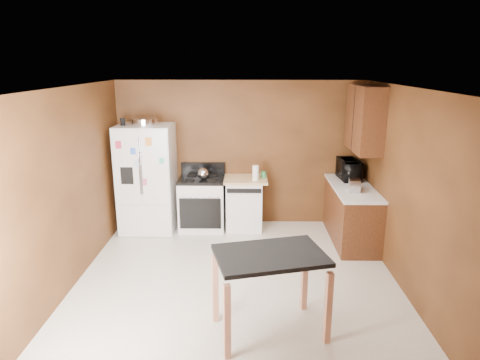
{
  "coord_description": "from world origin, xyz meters",
  "views": [
    {
      "loc": [
        0.13,
        -5.02,
        2.79
      ],
      "look_at": [
        0.03,
        0.85,
        1.16
      ],
      "focal_mm": 32.0,
      "sensor_mm": 36.0,
      "label": 1
    }
  ],
  "objects_px": {
    "roasting_pan": "(145,122)",
    "microwave": "(349,170)",
    "dishwasher": "(244,203)",
    "green_canister": "(263,175)",
    "paper_towel": "(256,173)",
    "refrigerator": "(147,178)",
    "kettle": "(203,174)",
    "island": "(270,267)",
    "gas_range": "(202,202)",
    "toaster": "(354,185)",
    "pen_cup": "(123,122)"
  },
  "relations": [
    {
      "from": "microwave",
      "to": "dishwasher",
      "type": "distance_m",
      "value": 1.85
    },
    {
      "from": "kettle",
      "to": "toaster",
      "type": "relative_size",
      "value": 0.72
    },
    {
      "from": "refrigerator",
      "to": "dishwasher",
      "type": "relative_size",
      "value": 2.02
    },
    {
      "from": "toaster",
      "to": "island",
      "type": "xyz_separation_m",
      "value": [
        -1.38,
        -2.23,
        -0.24
      ]
    },
    {
      "from": "paper_towel",
      "to": "toaster",
      "type": "xyz_separation_m",
      "value": [
        1.48,
        -0.61,
        -0.02
      ]
    },
    {
      "from": "kettle",
      "to": "green_canister",
      "type": "bearing_deg",
      "value": 8.3
    },
    {
      "from": "roasting_pan",
      "to": "pen_cup",
      "type": "relative_size",
      "value": 3.6
    },
    {
      "from": "kettle",
      "to": "paper_towel",
      "type": "distance_m",
      "value": 0.88
    },
    {
      "from": "pen_cup",
      "to": "gas_range",
      "type": "distance_m",
      "value": 1.87
    },
    {
      "from": "island",
      "to": "paper_towel",
      "type": "bearing_deg",
      "value": 92.04
    },
    {
      "from": "pen_cup",
      "to": "green_canister",
      "type": "height_order",
      "value": "pen_cup"
    },
    {
      "from": "kettle",
      "to": "island",
      "type": "distance_m",
      "value": 3.04
    },
    {
      "from": "paper_towel",
      "to": "gas_range",
      "type": "relative_size",
      "value": 0.23
    },
    {
      "from": "kettle",
      "to": "refrigerator",
      "type": "distance_m",
      "value": 0.95
    },
    {
      "from": "roasting_pan",
      "to": "paper_towel",
      "type": "xyz_separation_m",
      "value": [
        1.81,
        -0.06,
        -0.84
      ]
    },
    {
      "from": "roasting_pan",
      "to": "gas_range",
      "type": "relative_size",
      "value": 0.39
    },
    {
      "from": "roasting_pan",
      "to": "microwave",
      "type": "xyz_separation_m",
      "value": [
        3.36,
        0.01,
        -0.8
      ]
    },
    {
      "from": "roasting_pan",
      "to": "refrigerator",
      "type": "xyz_separation_m",
      "value": [
        -0.01,
        -0.02,
        -0.95
      ]
    },
    {
      "from": "green_canister",
      "to": "dishwasher",
      "type": "height_order",
      "value": "green_canister"
    },
    {
      "from": "dishwasher",
      "to": "gas_range",
      "type": "bearing_deg",
      "value": -178.06
    },
    {
      "from": "roasting_pan",
      "to": "toaster",
      "type": "bearing_deg",
      "value": -11.64
    },
    {
      "from": "kettle",
      "to": "refrigerator",
      "type": "bearing_deg",
      "value": 178.98
    },
    {
      "from": "toaster",
      "to": "refrigerator",
      "type": "distance_m",
      "value": 3.37
    },
    {
      "from": "toaster",
      "to": "refrigerator",
      "type": "bearing_deg",
      "value": 176.65
    },
    {
      "from": "roasting_pan",
      "to": "paper_towel",
      "type": "distance_m",
      "value": 1.99
    },
    {
      "from": "paper_towel",
      "to": "gas_range",
      "type": "bearing_deg",
      "value": 173.52
    },
    {
      "from": "paper_towel",
      "to": "gas_range",
      "type": "distance_m",
      "value": 1.07
    },
    {
      "from": "paper_towel",
      "to": "dishwasher",
      "type": "bearing_deg",
      "value": 145.96
    },
    {
      "from": "kettle",
      "to": "refrigerator",
      "type": "relative_size",
      "value": 0.1
    },
    {
      "from": "roasting_pan",
      "to": "dishwasher",
      "type": "relative_size",
      "value": 0.48
    },
    {
      "from": "pen_cup",
      "to": "microwave",
      "type": "distance_m",
      "value": 3.79
    },
    {
      "from": "toaster",
      "to": "refrigerator",
      "type": "xyz_separation_m",
      "value": [
        -3.3,
        0.66,
        -0.09
      ]
    },
    {
      "from": "kettle",
      "to": "gas_range",
      "type": "xyz_separation_m",
      "value": [
        -0.03,
        0.08,
        -0.53
      ]
    },
    {
      "from": "pen_cup",
      "to": "toaster",
      "type": "xyz_separation_m",
      "value": [
        3.63,
        -0.61,
        -0.86
      ]
    },
    {
      "from": "paper_towel",
      "to": "gas_range",
      "type": "xyz_separation_m",
      "value": [
        -0.91,
        0.1,
        -0.55
      ]
    },
    {
      "from": "kettle",
      "to": "island",
      "type": "height_order",
      "value": "kettle"
    },
    {
      "from": "green_canister",
      "to": "refrigerator",
      "type": "xyz_separation_m",
      "value": [
        -1.96,
        -0.13,
        -0.04
      ]
    },
    {
      "from": "refrigerator",
      "to": "pen_cup",
      "type": "bearing_deg",
      "value": -171.28
    },
    {
      "from": "microwave",
      "to": "island",
      "type": "bearing_deg",
      "value": 148.46
    },
    {
      "from": "toaster",
      "to": "paper_towel",
      "type": "bearing_deg",
      "value": 165.43
    },
    {
      "from": "microwave",
      "to": "dishwasher",
      "type": "xyz_separation_m",
      "value": [
        -1.75,
        0.05,
        -0.6
      ]
    },
    {
      "from": "roasting_pan",
      "to": "kettle",
      "type": "xyz_separation_m",
      "value": [
        0.93,
        -0.04,
        -0.86
      ]
    },
    {
      "from": "island",
      "to": "roasting_pan",
      "type": "bearing_deg",
      "value": 123.29
    },
    {
      "from": "paper_towel",
      "to": "microwave",
      "type": "distance_m",
      "value": 1.56
    },
    {
      "from": "refrigerator",
      "to": "dishwasher",
      "type": "height_order",
      "value": "refrigerator"
    },
    {
      "from": "toaster",
      "to": "island",
      "type": "distance_m",
      "value": 2.64
    },
    {
      "from": "paper_towel",
      "to": "refrigerator",
      "type": "relative_size",
      "value": 0.14
    },
    {
      "from": "refrigerator",
      "to": "gas_range",
      "type": "bearing_deg",
      "value": 3.81
    },
    {
      "from": "kettle",
      "to": "refrigerator",
      "type": "height_order",
      "value": "refrigerator"
    },
    {
      "from": "dishwasher",
      "to": "refrigerator",
      "type": "bearing_deg",
      "value": -177.01
    }
  ]
}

